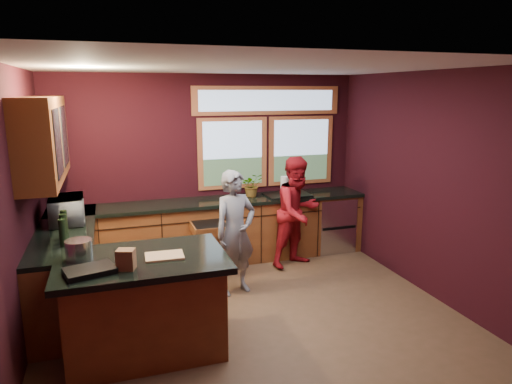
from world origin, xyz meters
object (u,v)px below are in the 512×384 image
person_red (298,212)px  stock_pot (79,249)px  person_grey (235,233)px  cutting_board (164,256)px  island (145,304)px

person_red → stock_pot: bearing=-173.3°
person_grey → person_red: size_ratio=0.98×
person_red → cutting_board: 2.64m
person_red → stock_pot: size_ratio=6.57×
person_red → person_grey: bearing=-171.3°
island → cutting_board: cutting_board is taller
island → person_red: person_red is taller
cutting_board → stock_pot: size_ratio=1.46×
island → stock_pot: stock_pot is taller
island → person_grey: bearing=40.2°
person_grey → cutting_board: (-0.97, -1.04, 0.18)m
island → person_red: size_ratio=0.98×
person_red → stock_pot: 3.17m
cutting_board → person_red: bearing=38.7°
island → person_red: bearing=35.3°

